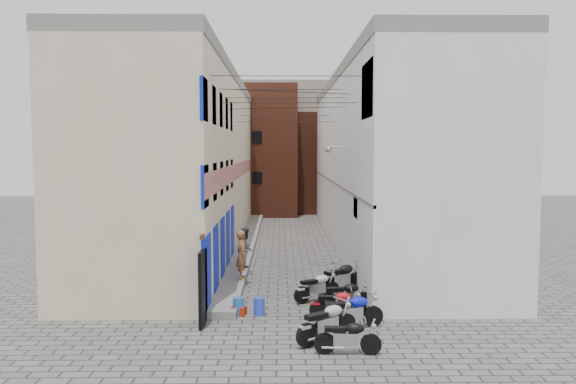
{
  "coord_description": "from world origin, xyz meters",
  "views": [
    {
      "loc": [
        -0.24,
        -16.49,
        5.11
      ],
      "look_at": [
        0.11,
        11.23,
        3.0
      ],
      "focal_mm": 35.0,
      "sensor_mm": 36.0,
      "label": 1
    }
  ],
  "objects_px": {
    "motorcycle_g": "(341,276)",
    "water_jug_near": "(259,306)",
    "motorcycle_c": "(352,310)",
    "person_b": "(245,248)",
    "motorcycle_b": "(327,320)",
    "motorcycle_f": "(317,285)",
    "motorcycle_e": "(345,294)",
    "motorcycle_a": "(348,335)",
    "red_crate": "(239,311)",
    "water_jug_far": "(239,306)",
    "person_a": "(242,255)",
    "motorcycle_d": "(337,303)"
  },
  "relations": [
    {
      "from": "motorcycle_e",
      "to": "motorcycle_f",
      "type": "xyz_separation_m",
      "value": [
        -0.83,
        1.05,
        0.02
      ]
    },
    {
      "from": "motorcycle_f",
      "to": "water_jug_near",
      "type": "xyz_separation_m",
      "value": [
        -1.89,
        -1.63,
        -0.26
      ]
    },
    {
      "from": "water_jug_far",
      "to": "motorcycle_e",
      "type": "bearing_deg",
      "value": 9.76
    },
    {
      "from": "person_b",
      "to": "motorcycle_b",
      "type": "bearing_deg",
      "value": -149.7
    },
    {
      "from": "motorcycle_a",
      "to": "motorcycle_f",
      "type": "bearing_deg",
      "value": -171.1
    },
    {
      "from": "motorcycle_c",
      "to": "water_jug_near",
      "type": "distance_m",
      "value": 3.04
    },
    {
      "from": "motorcycle_c",
      "to": "person_b",
      "type": "distance_m",
      "value": 7.89
    },
    {
      "from": "motorcycle_g",
      "to": "person_b",
      "type": "bearing_deg",
      "value": -168.85
    },
    {
      "from": "motorcycle_g",
      "to": "motorcycle_b",
      "type": "bearing_deg",
      "value": -48.45
    },
    {
      "from": "motorcycle_c",
      "to": "motorcycle_f",
      "type": "distance_m",
      "value": 3.11
    },
    {
      "from": "motorcycle_f",
      "to": "red_crate",
      "type": "xyz_separation_m",
      "value": [
        -2.53,
        -1.63,
        -0.39
      ]
    },
    {
      "from": "motorcycle_c",
      "to": "water_jug_near",
      "type": "relative_size",
      "value": 3.57
    },
    {
      "from": "motorcycle_f",
      "to": "person_b",
      "type": "bearing_deg",
      "value": -179.03
    },
    {
      "from": "motorcycle_b",
      "to": "motorcycle_e",
      "type": "xyz_separation_m",
      "value": [
        0.83,
        3.01,
        -0.08
      ]
    },
    {
      "from": "motorcycle_b",
      "to": "motorcycle_g",
      "type": "xyz_separation_m",
      "value": [
        0.92,
        5.0,
        0.03
      ]
    },
    {
      "from": "person_b",
      "to": "motorcycle_a",
      "type": "bearing_deg",
      "value": -148.94
    },
    {
      "from": "person_a",
      "to": "water_jug_near",
      "type": "bearing_deg",
      "value": -172.62
    },
    {
      "from": "water_jug_near",
      "to": "red_crate",
      "type": "bearing_deg",
      "value": 180.0
    },
    {
      "from": "motorcycle_d",
      "to": "person_b",
      "type": "bearing_deg",
      "value": -149.79
    },
    {
      "from": "motorcycle_g",
      "to": "motorcycle_e",
      "type": "bearing_deg",
      "value": -40.49
    },
    {
      "from": "motorcycle_d",
      "to": "water_jug_near",
      "type": "xyz_separation_m",
      "value": [
        -2.37,
        0.38,
        -0.22
      ]
    },
    {
      "from": "motorcycle_f",
      "to": "motorcycle_e",
      "type": "bearing_deg",
      "value": 6.03
    },
    {
      "from": "person_a",
      "to": "motorcycle_c",
      "type": "bearing_deg",
      "value": -150.42
    },
    {
      "from": "motorcycle_a",
      "to": "red_crate",
      "type": "bearing_deg",
      "value": -134.62
    },
    {
      "from": "motorcycle_d",
      "to": "person_a",
      "type": "height_order",
      "value": "person_a"
    },
    {
      "from": "red_crate",
      "to": "person_a",
      "type": "bearing_deg",
      "value": 92.27
    },
    {
      "from": "motorcycle_b",
      "to": "water_jug_near",
      "type": "bearing_deg",
      "value": -178.91
    },
    {
      "from": "motorcycle_c",
      "to": "motorcycle_g",
      "type": "distance_m",
      "value": 3.96
    },
    {
      "from": "motorcycle_f",
      "to": "water_jug_far",
      "type": "bearing_deg",
      "value": -89.73
    },
    {
      "from": "motorcycle_f",
      "to": "person_b",
      "type": "relative_size",
      "value": 1.09
    },
    {
      "from": "person_b",
      "to": "motorcycle_g",
      "type": "bearing_deg",
      "value": -118.81
    },
    {
      "from": "motorcycle_e",
      "to": "water_jug_far",
      "type": "height_order",
      "value": "motorcycle_e"
    },
    {
      "from": "motorcycle_b",
      "to": "water_jug_near",
      "type": "height_order",
      "value": "motorcycle_b"
    },
    {
      "from": "water_jug_near",
      "to": "red_crate",
      "type": "distance_m",
      "value": 0.65
    },
    {
      "from": "red_crate",
      "to": "motorcycle_e",
      "type": "bearing_deg",
      "value": 9.76
    },
    {
      "from": "motorcycle_b",
      "to": "water_jug_far",
      "type": "bearing_deg",
      "value": -170.69
    },
    {
      "from": "motorcycle_e",
      "to": "motorcycle_g",
      "type": "bearing_deg",
      "value": 173.37
    },
    {
      "from": "motorcycle_g",
      "to": "water_jug_far",
      "type": "relative_size",
      "value": 3.9
    },
    {
      "from": "motorcycle_g",
      "to": "water_jug_near",
      "type": "distance_m",
      "value": 3.83
    },
    {
      "from": "motorcycle_c",
      "to": "person_b",
      "type": "relative_size",
      "value": 1.16
    },
    {
      "from": "motorcycle_f",
      "to": "red_crate",
      "type": "height_order",
      "value": "motorcycle_f"
    },
    {
      "from": "motorcycle_b",
      "to": "motorcycle_d",
      "type": "bearing_deg",
      "value": 130.09
    },
    {
      "from": "person_a",
      "to": "person_b",
      "type": "relative_size",
      "value": 1.1
    },
    {
      "from": "person_b",
      "to": "motorcycle_f",
      "type": "bearing_deg",
      "value": -134.54
    },
    {
      "from": "motorcycle_f",
      "to": "water_jug_near",
      "type": "relative_size",
      "value": 3.36
    },
    {
      "from": "water_jug_far",
      "to": "person_b",
      "type": "bearing_deg",
      "value": 91.51
    },
    {
      "from": "motorcycle_d",
      "to": "person_a",
      "type": "relative_size",
      "value": 0.91
    },
    {
      "from": "motorcycle_c",
      "to": "water_jug_far",
      "type": "bearing_deg",
      "value": -130.51
    },
    {
      "from": "motorcycle_c",
      "to": "water_jug_near",
      "type": "bearing_deg",
      "value": -135.13
    },
    {
      "from": "person_a",
      "to": "water_jug_far",
      "type": "xyz_separation_m",
      "value": [
        0.15,
        -3.79,
        -0.9
      ]
    }
  ]
}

